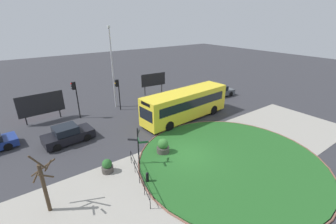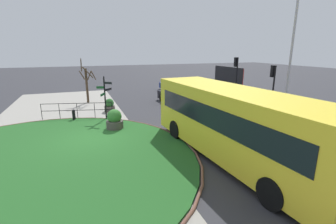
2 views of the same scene
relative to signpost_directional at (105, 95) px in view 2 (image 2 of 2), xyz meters
name	(u,v)px [view 2 (image 2 of 2)]	position (x,y,z in m)	size (l,w,h in m)	color
ground	(93,140)	(3.57, -1.14, -1.70)	(120.00, 120.00, 0.00)	#333338
sidewalk_paving	(57,144)	(3.57, -2.89, -1.69)	(32.00, 8.50, 0.02)	#9E998E
grass_island	(35,165)	(5.75, -3.55, -1.65)	(13.45, 13.45, 0.10)	#235B23
grass_kerb_ring	(35,165)	(5.75, -3.55, -1.65)	(13.76, 13.76, 0.11)	brown
signpost_directional	(105,95)	(0.00, 0.00, 0.00)	(1.21, 1.02, 2.94)	black
bollard_foreground	(74,115)	(-0.55, -2.05, -1.31)	(0.20, 0.20, 0.78)	black
railing_grass_edge	(77,109)	(-1.01, -1.82, -1.00)	(1.20, 4.56, 1.09)	black
bus_yellow	(234,123)	(8.00, 4.40, -0.07)	(10.13, 3.15, 3.03)	yellow
car_near_lane	(176,95)	(-3.30, 6.43, -1.02)	(4.17, 2.22, 1.50)	black
car_far_lane	(174,86)	(-8.99, 8.60, -1.09)	(4.49, 2.25, 1.31)	navy
traffic_light_near	(273,80)	(3.37, 10.74, 0.93)	(0.49, 0.29, 3.59)	black
traffic_light_far	(236,70)	(-1.14, 11.02, 1.20)	(0.49, 0.27, 3.98)	black
lamppost_tall	(292,45)	(3.48, 11.95, 3.18)	(0.32, 0.32, 9.17)	#B7B7BC
billboard_right	(228,78)	(-4.24, 12.43, 0.14)	(4.35, 0.39, 2.96)	black
planter_near_signpost	(110,106)	(-2.22, 0.50, -1.25)	(0.79, 0.79, 1.00)	#47423D
planter_kerbside	(115,121)	(2.25, 0.22, -1.14)	(0.99, 0.99, 1.24)	#47423D
street_tree_bare	(87,82)	(-6.11, -0.86, 0.14)	(1.32, 1.42, 3.86)	#423323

